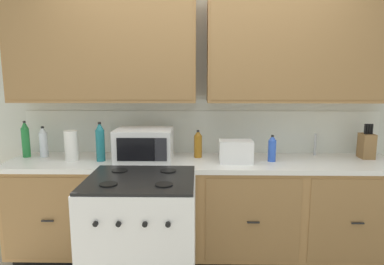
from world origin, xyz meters
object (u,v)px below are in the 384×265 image
at_px(paper_towel_roll, 71,146).
at_px(bottle_blue, 272,149).
at_px(toaster, 236,151).
at_px(knife_block, 367,145).
at_px(bottle_amber, 198,144).
at_px(bottle_green, 26,140).
at_px(stove_range, 142,241).
at_px(bottle_clear, 43,142).
at_px(microwave, 144,145).
at_px(bottle_teal, 100,142).

relative_size(paper_towel_roll, bottle_blue, 1.14).
relative_size(toaster, knife_block, 0.90).
xyz_separation_m(bottle_blue, bottle_amber, (-0.63, 0.13, 0.01)).
bearing_deg(bottle_green, toaster, -5.01).
bearing_deg(bottle_amber, toaster, -29.03).
relative_size(stove_range, bottle_clear, 3.41).
height_order(microwave, bottle_amber, microwave).
xyz_separation_m(toaster, knife_block, (1.18, 0.18, 0.02)).
distance_m(knife_block, bottle_clear, 2.89).
bearing_deg(toaster, bottle_clear, 174.19).
distance_m(stove_range, bottle_teal, 0.95).
distance_m(bottle_clear, bottle_blue, 2.03).
bearing_deg(knife_block, bottle_green, -179.79).
bearing_deg(toaster, microwave, 177.14).
bearing_deg(bottle_amber, bottle_blue, -11.66).
height_order(paper_towel_roll, bottle_amber, paper_towel_roll).
height_order(toaster, bottle_amber, bottle_amber).
xyz_separation_m(microwave, toaster, (0.78, -0.04, -0.04)).
relative_size(bottle_teal, bottle_amber, 1.37).
xyz_separation_m(paper_towel_roll, bottle_amber, (1.10, 0.13, -0.01)).
bearing_deg(bottle_teal, toaster, -1.56).
bearing_deg(bottle_blue, microwave, -179.63).
xyz_separation_m(bottle_clear, bottle_amber, (1.40, 0.00, -0.01)).
height_order(toaster, knife_block, knife_block).
height_order(stove_range, microwave, microwave).
bearing_deg(microwave, bottle_amber, 16.61).
xyz_separation_m(microwave, bottle_green, (-1.09, 0.12, 0.02)).
relative_size(knife_block, bottle_clear, 1.11).
bearing_deg(stove_range, bottle_amber, 61.56).
xyz_separation_m(stove_range, paper_towel_roll, (-0.70, 0.61, 0.57)).
bearing_deg(bottle_teal, bottle_green, 169.48).
relative_size(toaster, bottle_clear, 1.01).
xyz_separation_m(bottle_teal, bottle_blue, (1.47, 0.01, -0.05)).
distance_m(stove_range, paper_towel_roll, 1.09).
relative_size(stove_range, bottle_blue, 4.15).
bearing_deg(bottle_amber, microwave, -163.39).
xyz_separation_m(knife_block, bottle_blue, (-0.86, -0.13, -0.00)).
bearing_deg(bottle_blue, bottle_amber, 168.34).
xyz_separation_m(stove_range, bottle_teal, (-0.44, 0.59, 0.60)).
bearing_deg(bottle_green, knife_block, 0.21).
bearing_deg(toaster, bottle_teal, 178.44).
xyz_separation_m(bottle_clear, bottle_teal, (0.56, -0.14, 0.03)).
relative_size(bottle_green, bottle_teal, 0.97).
xyz_separation_m(microwave, bottle_amber, (0.46, 0.14, -0.02)).
height_order(bottle_teal, bottle_blue, bottle_teal).
bearing_deg(toaster, bottle_blue, 8.31).
bearing_deg(paper_towel_roll, bottle_clear, 157.56).
bearing_deg(bottle_teal, bottle_amber, 9.86).
bearing_deg(toaster, stove_range, -142.06).
relative_size(stove_range, bottle_teal, 2.81).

